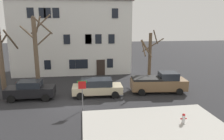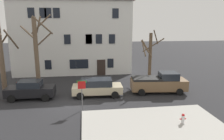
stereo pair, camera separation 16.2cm
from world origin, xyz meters
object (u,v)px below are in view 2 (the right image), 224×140
object	(u,v)px
tree_bare_near	(0,50)
fire_hydrant	(183,118)
bicycle_leaning	(18,88)
car_beige_wagon	(97,87)
pickup_truck_brown	(159,83)
car_black_sedan	(31,90)
building_main	(73,30)
tree_bare_mid	(37,49)
tree_bare_far	(150,56)
street_sign_pole	(82,90)

from	to	relation	value
tree_bare_near	fire_hydrant	xyz separation A→B (m)	(14.92, -10.00, -3.63)
tree_bare_near	bicycle_leaning	xyz separation A→B (m)	(1.69, -1.04, -3.74)
car_beige_wagon	pickup_truck_brown	distance (m)	6.19
fire_hydrant	car_beige_wagon	bearing A→B (deg)	128.93
tree_bare_near	car_beige_wagon	world-z (taller)	tree_bare_near
car_black_sedan	pickup_truck_brown	xyz separation A→B (m)	(12.26, 0.15, 0.14)
car_black_sedan	pickup_truck_brown	distance (m)	12.26
building_main	tree_bare_mid	distance (m)	8.63
tree_bare_far	fire_hydrant	distance (m)	10.54
tree_bare_near	tree_bare_far	xyz separation A→B (m)	(15.73, 0.17, -0.95)
building_main	pickup_truck_brown	distance (m)	14.75
car_black_sedan	street_sign_pole	distance (m)	5.80
building_main	tree_bare_mid	bearing A→B (deg)	-113.86
tree_bare_near	bicycle_leaning	bearing A→B (deg)	-31.70
car_beige_wagon	building_main	bearing A→B (deg)	102.84
pickup_truck_brown	tree_bare_near	bearing A→B (deg)	168.65
car_black_sedan	fire_hydrant	distance (m)	13.30
tree_bare_far	car_black_sedan	world-z (taller)	tree_bare_far
tree_bare_mid	bicycle_leaning	size ratio (longest dim) A/B	4.69
tree_bare_mid	pickup_truck_brown	distance (m)	12.92
car_beige_wagon	car_black_sedan	bearing A→B (deg)	179.98
tree_bare_near	tree_bare_far	distance (m)	15.76
tree_bare_near	fire_hydrant	distance (m)	18.33
tree_bare_mid	pickup_truck_brown	xyz separation A→B (m)	(12.13, -3.15, -3.15)
building_main	tree_bare_mid	world-z (taller)	building_main
car_beige_wagon	bicycle_leaning	size ratio (longest dim) A/B	2.89
car_beige_wagon	street_sign_pole	distance (m)	3.70
tree_bare_near	street_sign_pole	xyz separation A→B (m)	(8.11, -6.62, -2.38)
pickup_truck_brown	street_sign_pole	xyz separation A→B (m)	(-7.58, -3.46, 0.73)
fire_hydrant	street_sign_pole	size ratio (longest dim) A/B	0.28
tree_bare_near	bicycle_leaning	size ratio (longest dim) A/B	4.77
fire_hydrant	pickup_truck_brown	bearing A→B (deg)	83.57
tree_bare_near	street_sign_pole	distance (m)	10.74
tree_bare_near	tree_bare_far	bearing A→B (deg)	0.61
tree_bare_near	bicycle_leaning	world-z (taller)	tree_bare_near
fire_hydrant	building_main	bearing A→B (deg)	114.07
tree_bare_near	tree_bare_mid	world-z (taller)	tree_bare_near
building_main	bicycle_leaning	xyz separation A→B (m)	(-5.30, -8.79, -5.42)
pickup_truck_brown	bicycle_leaning	world-z (taller)	pickup_truck_brown
car_black_sedan	car_beige_wagon	bearing A→B (deg)	-0.02
building_main	fire_hydrant	world-z (taller)	building_main
car_black_sedan	car_beige_wagon	distance (m)	6.07
tree_bare_near	car_beige_wagon	distance (m)	10.57
tree_bare_mid	car_black_sedan	world-z (taller)	tree_bare_mid
tree_bare_far	bicycle_leaning	bearing A→B (deg)	-175.07
tree_bare_mid	fire_hydrant	bearing A→B (deg)	-41.36
fire_hydrant	street_sign_pole	distance (m)	7.70
building_main	tree_bare_far	distance (m)	11.87
street_sign_pole	bicycle_leaning	size ratio (longest dim) A/B	1.48
car_beige_wagon	fire_hydrant	world-z (taller)	car_beige_wagon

